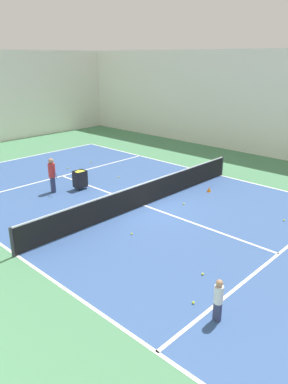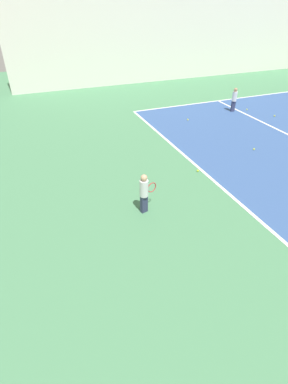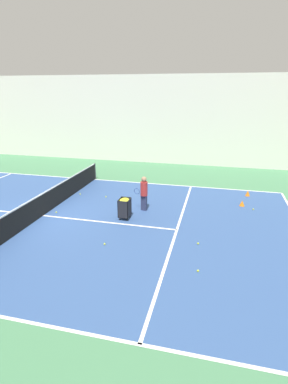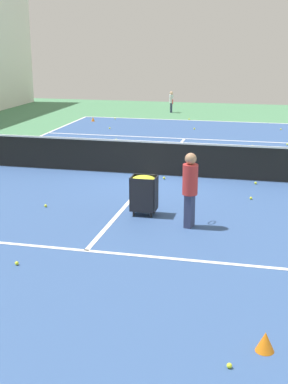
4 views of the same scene
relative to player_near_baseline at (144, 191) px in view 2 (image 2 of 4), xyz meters
The scene contains 9 objects.
line_baseline_near 3.25m from the player_near_baseline, 126.72° to the left, with size 11.65×0.10×0.00m, color white.
hall_enclosure_left 18.91m from the player_near_baseline, 134.49° to the left, with size 0.15×32.56×6.34m.
player_near_baseline is the anchor object (origin of this frame).
child_midcourt 9.26m from the player_near_baseline, 130.19° to the left, with size 0.24×0.24×1.13m.
tennis_ball_1 7.20m from the player_near_baseline, 142.03° to the left, with size 0.07×0.07×0.07m, color yellow.
tennis_ball_8 2.81m from the player_near_baseline, 118.97° to the left, with size 0.07×0.07×0.07m, color yellow.
tennis_ball_9 5.55m from the player_near_baseline, 110.98° to the left, with size 0.07×0.07×0.07m, color yellow.
tennis_ball_10 9.81m from the player_near_baseline, 126.67° to the left, with size 0.07×0.07×0.07m, color yellow.
tennis_ball_11 9.65m from the player_near_baseline, 118.49° to the left, with size 0.07×0.07×0.07m, color yellow.
Camera 2 is at (7.78, -15.73, 4.76)m, focal length 28.00 mm.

